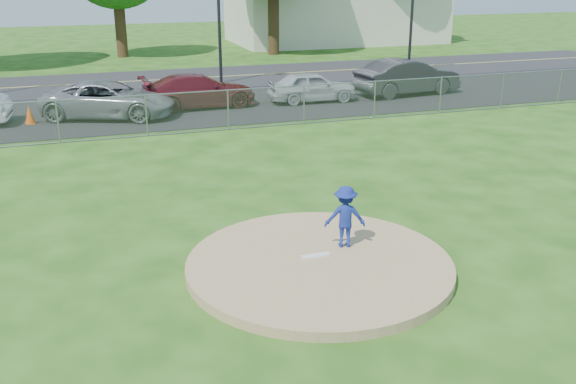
# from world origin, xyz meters

# --- Properties ---
(ground) EXTENTS (120.00, 120.00, 0.00)m
(ground) POSITION_xyz_m (0.00, 10.00, 0.00)
(ground) COLOR #1F4A10
(ground) RESTS_ON ground
(pitchers_mound) EXTENTS (5.40, 5.40, 0.20)m
(pitchers_mound) POSITION_xyz_m (0.00, 0.00, 0.10)
(pitchers_mound) COLOR #A5825A
(pitchers_mound) RESTS_ON ground
(pitching_rubber) EXTENTS (0.60, 0.15, 0.04)m
(pitching_rubber) POSITION_xyz_m (0.00, 0.20, 0.22)
(pitching_rubber) COLOR white
(pitching_rubber) RESTS_ON pitchers_mound
(chain_link_fence) EXTENTS (40.00, 0.06, 1.50)m
(chain_link_fence) POSITION_xyz_m (0.00, 12.00, 0.75)
(chain_link_fence) COLOR gray
(chain_link_fence) RESTS_ON ground
(parking_lot) EXTENTS (50.00, 8.00, 0.01)m
(parking_lot) POSITION_xyz_m (0.00, 16.50, 0.01)
(parking_lot) COLOR black
(parking_lot) RESTS_ON ground
(street) EXTENTS (60.00, 7.00, 0.01)m
(street) POSITION_xyz_m (0.00, 24.00, 0.00)
(street) COLOR #242426
(street) RESTS_ON ground
(commercial_building) EXTENTS (16.40, 9.40, 4.30)m
(commercial_building) POSITION_xyz_m (16.00, 38.00, 2.16)
(commercial_building) COLOR beige
(commercial_building) RESTS_ON ground
(traffic_signal_right) EXTENTS (1.28, 0.20, 5.60)m
(traffic_signal_right) POSITION_xyz_m (14.24, 22.00, 3.36)
(traffic_signal_right) COLOR black
(traffic_signal_right) RESTS_ON ground
(pitcher) EXTENTS (0.97, 0.72, 1.33)m
(pitcher) POSITION_xyz_m (0.77, 0.52, 0.87)
(pitcher) COLOR navy
(pitcher) RESTS_ON pitchers_mound
(traffic_cone) EXTENTS (0.38, 0.38, 0.74)m
(traffic_cone) POSITION_xyz_m (-6.10, 15.38, 0.38)
(traffic_cone) COLOR #F9580D
(traffic_cone) RESTS_ON parking_lot
(parked_car_gray) EXTENTS (5.76, 4.11, 1.46)m
(parked_car_gray) POSITION_xyz_m (-3.08, 15.54, 0.74)
(parked_car_gray) COLOR gray
(parked_car_gray) RESTS_ON parking_lot
(parked_car_darkred) EXTENTS (5.04, 2.25, 1.43)m
(parked_car_darkred) POSITION_xyz_m (0.74, 16.33, 0.73)
(parked_car_darkred) COLOR maroon
(parked_car_darkred) RESTS_ON parking_lot
(parked_car_pearl) EXTENTS (4.03, 1.75, 1.35)m
(parked_car_pearl) POSITION_xyz_m (5.81, 15.94, 0.69)
(parked_car_pearl) COLOR #BBBDC0
(parked_car_pearl) RESTS_ON parking_lot
(parked_car_charcoal) EXTENTS (5.25, 2.40, 1.67)m
(parked_car_charcoal) POSITION_xyz_m (10.68, 16.11, 0.84)
(parked_car_charcoal) COLOR #29292C
(parked_car_charcoal) RESTS_ON parking_lot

